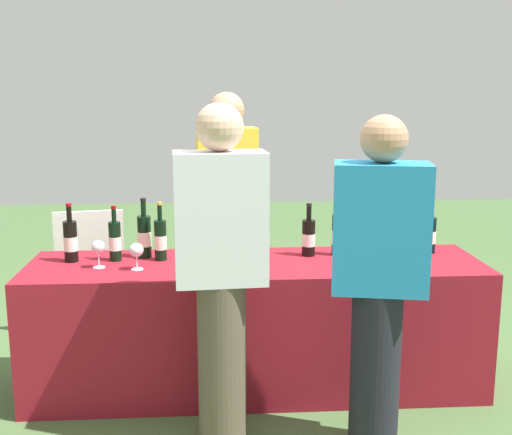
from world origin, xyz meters
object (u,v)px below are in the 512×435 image
(wine_glass_0, at_px, (98,248))
(wine_glass_1, at_px, (136,251))
(wine_bottle_6, at_px, (338,234))
(wine_bottle_7, at_px, (429,234))
(wine_bottle_0, at_px, (71,241))
(guest_1, at_px, (379,277))
(wine_glass_2, at_px, (251,248))
(wine_bottle_5, at_px, (309,237))
(wine_bottle_4, at_px, (262,238))
(wine_glass_3, at_px, (397,244))
(guest_0, at_px, (221,267))
(menu_board, at_px, (91,273))
(wine_bottle_2, at_px, (144,236))
(server_pouring, at_px, (227,210))
(wine_bottle_1, at_px, (115,241))
(wine_bottle_3, at_px, (160,239))

(wine_glass_0, height_order, wine_glass_1, wine_glass_0)
(wine_bottle_6, relative_size, wine_bottle_7, 1.07)
(wine_bottle_0, xyz_separation_m, guest_1, (1.51, -0.76, -0.01))
(wine_glass_1, relative_size, wine_glass_2, 0.94)
(wine_bottle_5, height_order, wine_glass_2, wine_bottle_5)
(wine_bottle_0, xyz_separation_m, wine_glass_0, (0.17, -0.14, -0.01))
(wine_bottle_4, relative_size, wine_glass_3, 2.18)
(guest_0, distance_m, menu_board, 1.72)
(wine_bottle_0, distance_m, guest_0, 1.04)
(wine_bottle_0, height_order, menu_board, wine_bottle_0)
(wine_bottle_2, xyz_separation_m, wine_glass_1, (-0.02, -0.26, -0.02))
(wine_glass_2, relative_size, guest_0, 0.10)
(wine_bottle_4, height_order, wine_glass_1, wine_bottle_4)
(wine_bottle_4, bearing_deg, wine_bottle_6, 6.00)
(wine_bottle_2, distance_m, guest_1, 1.39)
(wine_bottle_4, distance_m, guest_0, 0.70)
(wine_bottle_4, bearing_deg, server_pouring, 108.81)
(wine_bottle_1, height_order, menu_board, wine_bottle_1)
(wine_glass_1, bearing_deg, wine_bottle_0, 153.52)
(wine_bottle_7, bearing_deg, wine_bottle_4, -176.16)
(wine_glass_0, height_order, wine_glass_2, wine_glass_2)
(wine_glass_0, xyz_separation_m, wine_glass_3, (1.59, -0.03, -0.00))
(guest_1, bearing_deg, wine_bottle_7, 69.39)
(wine_bottle_7, relative_size, wine_glass_1, 2.16)
(wine_bottle_4, height_order, wine_glass_2, wine_bottle_4)
(wine_bottle_1, height_order, guest_0, guest_0)
(wine_bottle_0, height_order, server_pouring, server_pouring)
(wine_bottle_4, height_order, guest_1, guest_1)
(wine_bottle_7, height_order, wine_glass_2, wine_bottle_7)
(wine_glass_1, height_order, menu_board, wine_glass_1)
(wine_bottle_5, distance_m, wine_glass_1, 0.97)
(wine_glass_2, xyz_separation_m, menu_board, (-1.03, 0.97, -0.40))
(wine_bottle_5, distance_m, wine_bottle_7, 0.70)
(wine_bottle_0, bearing_deg, menu_board, 93.84)
(wine_bottle_1, bearing_deg, wine_bottle_4, -0.47)
(wine_bottle_7, height_order, wine_glass_1, wine_bottle_7)
(wine_bottle_6, distance_m, guest_1, 0.80)
(wine_glass_3, xyz_separation_m, guest_1, (-0.25, -0.59, -0.00))
(wine_bottle_4, relative_size, wine_glass_1, 2.29)
(wine_bottle_0, xyz_separation_m, wine_bottle_4, (1.05, -0.00, 0.00))
(wine_bottle_1, distance_m, wine_bottle_6, 1.24)
(wine_bottle_5, bearing_deg, wine_bottle_3, -177.19)
(wine_bottle_2, relative_size, menu_board, 0.39)
(wine_bottle_4, relative_size, guest_0, 0.21)
(wine_bottle_1, bearing_deg, wine_bottle_0, -178.96)
(wine_bottle_1, distance_m, wine_bottle_7, 1.78)
(wine_bottle_0, distance_m, wine_glass_3, 1.77)
(wine_bottle_7, height_order, guest_1, guest_1)
(wine_bottle_2, bearing_deg, wine_bottle_4, -6.08)
(wine_glass_1, bearing_deg, wine_glass_3, 0.83)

